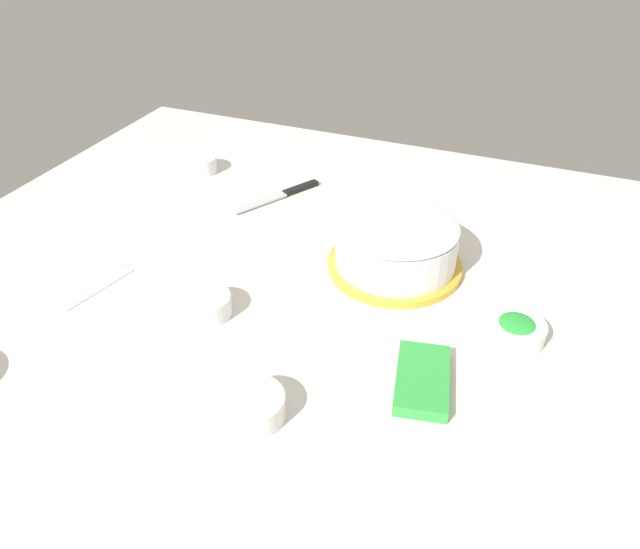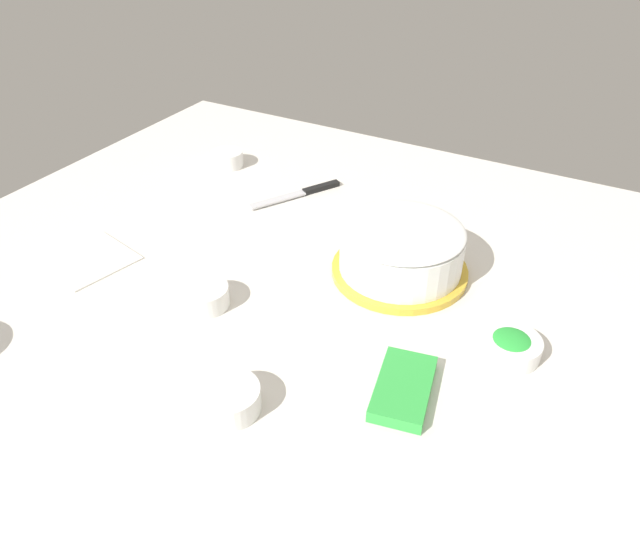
# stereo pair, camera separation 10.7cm
# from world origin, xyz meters

# --- Properties ---
(ground_plane) EXTENTS (1.54, 1.54, 0.00)m
(ground_plane) POSITION_xyz_m (0.00, 0.00, 0.00)
(ground_plane) COLOR silver
(frosted_cake) EXTENTS (0.26, 0.26, 0.11)m
(frosted_cake) POSITION_xyz_m (0.19, -0.17, 0.05)
(frosted_cake) COLOR gold
(frosted_cake) RESTS_ON ground_plane
(spreading_knife) EXTENTS (0.21, 0.13, 0.01)m
(spreading_knife) POSITION_xyz_m (0.37, 0.16, 0.01)
(spreading_knife) COLOR silver
(spreading_knife) RESTS_ON ground_plane
(sprinkle_bowl_orange) EXTENTS (0.09, 0.09, 0.04)m
(sprinkle_bowl_orange) POSITION_xyz_m (-0.07, 0.10, 0.02)
(sprinkle_bowl_orange) COLOR white
(sprinkle_bowl_orange) RESTS_ON ground_plane
(sprinkle_bowl_yellow) EXTENTS (0.09, 0.09, 0.04)m
(sprinkle_bowl_yellow) POSITION_xyz_m (-0.25, -0.08, 0.02)
(sprinkle_bowl_yellow) COLOR white
(sprinkle_bowl_yellow) RESTS_ON ground_plane
(sprinkle_bowl_green) EXTENTS (0.10, 0.10, 0.04)m
(sprinkle_bowl_green) POSITION_xyz_m (0.06, -0.41, 0.02)
(sprinkle_bowl_green) COLOR white
(sprinkle_bowl_green) RESTS_ON ground_plane
(sprinkle_bowl_rainbow) EXTENTS (0.08, 0.08, 0.04)m
(sprinkle_bowl_rainbow) POSITION_xyz_m (0.41, 0.41, 0.02)
(sprinkle_bowl_rainbow) COLOR white
(sprinkle_bowl_rainbow) RESTS_ON ground_plane
(candy_box_lower) EXTENTS (0.16, 0.11, 0.02)m
(candy_box_lower) POSITION_xyz_m (-0.10, -0.29, 0.01)
(candy_box_lower) COLOR green
(candy_box_lower) RESTS_ON ground_plane
(paper_napkin) EXTENTS (0.18, 0.18, 0.01)m
(paper_napkin) POSITION_xyz_m (-0.07, 0.39, 0.00)
(paper_napkin) COLOR white
(paper_napkin) RESTS_ON ground_plane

